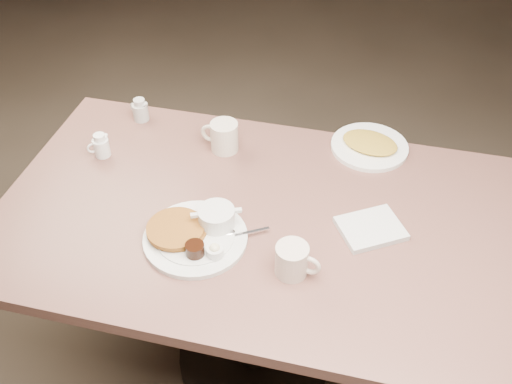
% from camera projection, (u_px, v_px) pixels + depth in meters
% --- Properties ---
extents(diner_table, '(1.50, 0.90, 0.75)m').
position_uv_depth(diner_table, '(254.00, 254.00, 1.80)').
color(diner_table, '#84564C').
rests_on(diner_table, ground).
extents(main_plate, '(0.38, 0.38, 0.07)m').
position_uv_depth(main_plate, '(197.00, 232.00, 1.60)').
color(main_plate, silver).
rests_on(main_plate, diner_table).
extents(coffee_mug_near, '(0.13, 0.10, 0.09)m').
position_uv_depth(coffee_mug_near, '(293.00, 260.00, 1.49)').
color(coffee_mug_near, beige).
rests_on(coffee_mug_near, diner_table).
extents(napkin, '(0.22, 0.21, 0.02)m').
position_uv_depth(napkin, '(371.00, 229.00, 1.63)').
color(napkin, silver).
rests_on(napkin, diner_table).
extents(coffee_mug_far, '(0.13, 0.10, 0.10)m').
position_uv_depth(coffee_mug_far, '(223.00, 136.00, 1.88)').
color(coffee_mug_far, '#F1E4CF').
rests_on(coffee_mug_far, diner_table).
extents(creamer_left, '(0.07, 0.06, 0.08)m').
position_uv_depth(creamer_left, '(101.00, 146.00, 1.86)').
color(creamer_left, white).
rests_on(creamer_left, diner_table).
extents(creamer_right, '(0.08, 0.06, 0.08)m').
position_uv_depth(creamer_right, '(140.00, 110.00, 2.01)').
color(creamer_right, beige).
rests_on(creamer_right, diner_table).
extents(hash_plate, '(0.31, 0.31, 0.04)m').
position_uv_depth(hash_plate, '(370.00, 145.00, 1.91)').
color(hash_plate, white).
rests_on(hash_plate, diner_table).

